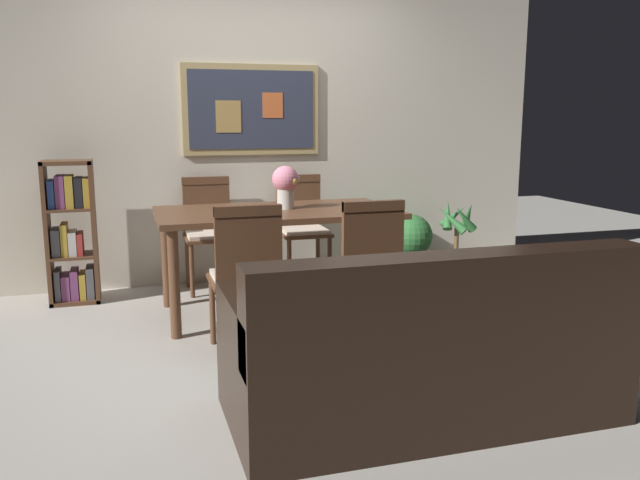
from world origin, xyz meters
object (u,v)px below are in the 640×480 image
at_px(dining_chair_near_left, 246,267).
at_px(potted_palm, 456,245).
at_px(tv_remote, 367,208).
at_px(potted_ivy, 411,240).
at_px(dining_chair_far_left, 208,224).
at_px(dining_table, 277,222).
at_px(dining_chair_far_right, 301,220).
at_px(dining_chair_near_right, 367,259).
at_px(leather_couch, 424,355).
at_px(flower_vase, 286,183).
at_px(bookshelf, 71,235).

bearing_deg(dining_chair_near_left, potted_palm, 31.61).
bearing_deg(tv_remote, potted_ivy, 51.32).
distance_m(dining_chair_far_left, tv_remote, 1.42).
distance_m(dining_table, dining_chair_far_right, 0.87).
height_order(dining_chair_near_left, potted_ivy, dining_chair_near_left).
bearing_deg(dining_table, dining_chair_near_right, -65.54).
relative_size(dining_chair_far_right, dining_chair_near_left, 1.00).
xyz_separation_m(dining_chair_far_left, potted_ivy, (1.82, 0.04, -0.25)).
bearing_deg(dining_chair_far_left, dining_chair_far_right, -2.51).
relative_size(dining_table, leather_couch, 0.93).
distance_m(dining_chair_near_right, dining_chair_far_left, 1.79).
relative_size(flower_vase, tv_remote, 1.93).
bearing_deg(bookshelf, leather_couch, -56.53).
relative_size(dining_chair_near_right, dining_chair_far_left, 1.00).
xyz_separation_m(potted_palm, tv_remote, (-1.06, -0.63, 0.45)).
distance_m(dining_chair_far_right, potted_ivy, 1.08).
bearing_deg(potted_ivy, bookshelf, -177.11).
xyz_separation_m(dining_chair_far_left, bookshelf, (-1.04, -0.10, -0.02)).
relative_size(potted_ivy, tv_remote, 3.47).
distance_m(dining_chair_far_right, dining_chair_near_left, 1.75).
bearing_deg(dining_chair_near_right, dining_chair_far_right, 89.34).
relative_size(dining_chair_far_left, dining_chair_near_left, 1.00).
distance_m(dining_chair_far_right, flower_vase, 0.89).
xyz_separation_m(dining_chair_near_left, tv_remote, (0.99, 0.63, 0.22)).
height_order(dining_chair_far_right, bookshelf, bookshelf).
xyz_separation_m(dining_chair_far_right, potted_ivy, (1.05, 0.08, -0.25)).
relative_size(dining_table, tv_remote, 10.53).
xyz_separation_m(dining_chair_near_right, bookshelf, (-1.79, 1.52, -0.02)).
height_order(bookshelf, tv_remote, bookshelf).
relative_size(leather_couch, potted_palm, 2.55).
bearing_deg(dining_chair_far_left, bookshelf, -174.41).
bearing_deg(dining_chair_far_right, dining_chair_near_left, -115.82).
bearing_deg(dining_chair_near_left, dining_table, 64.95).
relative_size(dining_chair_near_left, potted_palm, 1.29).
bearing_deg(potted_palm, bookshelf, 175.49).
bearing_deg(tv_remote, dining_chair_near_left, -147.62).
relative_size(dining_chair_far_right, potted_ivy, 1.65).
xyz_separation_m(dining_chair_near_left, flower_vase, (0.45, 0.83, 0.39)).
bearing_deg(tv_remote, dining_chair_far_left, 135.52).
bearing_deg(potted_palm, flower_vase, -165.08).
relative_size(leather_couch, flower_vase, 5.89).
xyz_separation_m(flower_vase, tv_remote, (0.54, -0.21, -0.17)).
height_order(dining_chair_near_left, leather_couch, dining_chair_near_left).
height_order(dining_chair_far_right, potted_ivy, dining_chair_far_right).
bearing_deg(dining_chair_near_left, dining_chair_far_right, 64.18).
bearing_deg(dining_chair_near_left, tv_remote, 32.38).
relative_size(bookshelf, potted_palm, 1.53).
relative_size(dining_chair_far_right, tv_remote, 5.74).
bearing_deg(potted_palm, dining_chair_near_left, -148.39).
xyz_separation_m(dining_chair_far_right, dining_chair_near_left, (-0.76, -1.57, 0.00)).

